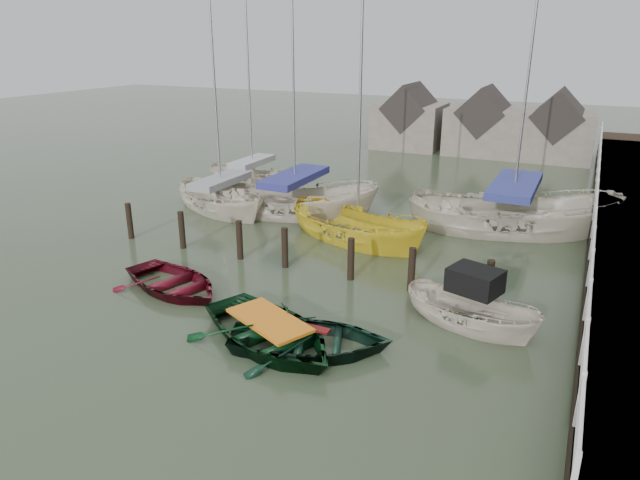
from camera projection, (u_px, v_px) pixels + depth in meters
The scene contains 13 objects.
ground at pixel (271, 310), 16.30m from camera, with size 120.00×120.00×0.00m, color #313C26.
pier at pixel (635, 231), 20.71m from camera, with size 3.04×32.00×2.70m.
mooring_pilings at pixel (287, 254), 19.13m from camera, with size 13.72×0.22×1.80m.
far_sheds at pixel (481, 125), 37.41m from camera, with size 14.00×4.08×4.39m.
rowboat_red at pixel (174, 290), 17.57m from camera, with size 2.77×3.88×0.80m, color #500B16.
rowboat_green at pixel (270, 344), 14.51m from camera, with size 3.21×4.50×0.93m, color black.
rowboat_dkgreen at pixel (311, 350), 14.22m from camera, with size 2.90×4.05×0.84m, color black.
motorboat at pixel (470, 322), 15.40m from camera, with size 4.16×2.56×2.34m.
sailboat_a at pixel (222, 209), 25.51m from camera, with size 6.33×4.40×11.68m.
sailboat_b at pixel (295, 213), 25.04m from camera, with size 7.76×4.70×12.31m.
sailboat_c at pixel (357, 239), 21.96m from camera, with size 6.87×4.49×10.30m.
sailboat_d at pixel (510, 229), 22.94m from camera, with size 8.70×5.12×13.39m.
sailboat_e at pixel (253, 184), 29.76m from camera, with size 5.61×2.57×10.38m.
Camera 1 is at (7.58, -12.63, 7.40)m, focal length 32.00 mm.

